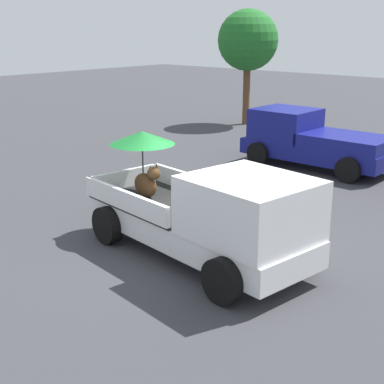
% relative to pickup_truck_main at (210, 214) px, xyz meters
% --- Properties ---
extents(ground_plane, '(80.00, 80.00, 0.00)m').
position_rel_pickup_truck_main_xyz_m(ground_plane, '(-0.37, 0.05, -0.98)').
color(ground_plane, '#38383D').
extents(pickup_truck_main, '(5.25, 2.78, 2.26)m').
position_rel_pickup_truck_main_xyz_m(pickup_truck_main, '(0.00, 0.00, 0.00)').
color(pickup_truck_main, black).
rests_on(pickup_truck_main, ground).
extents(pickup_truck_red, '(4.80, 2.17, 1.80)m').
position_rel_pickup_truck_main_xyz_m(pickup_truck_red, '(-2.36, 7.97, -0.11)').
color(pickup_truck_red, black).
rests_on(pickup_truck_red, ground).
extents(tree_by_lot, '(2.73, 2.73, 5.16)m').
position_rel_pickup_truck_main_xyz_m(tree_by_lot, '(-8.73, 13.14, 2.78)').
color(tree_by_lot, brown).
rests_on(tree_by_lot, ground).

